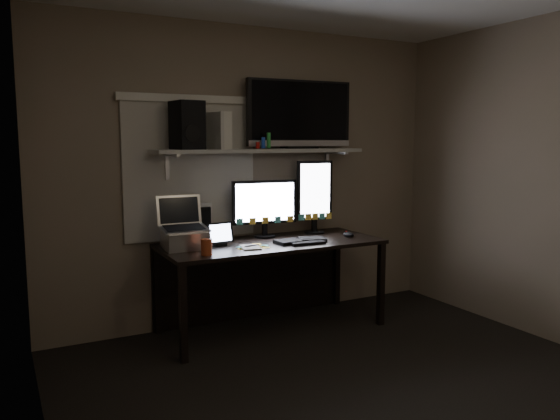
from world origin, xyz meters
TOP-DOWN VIEW (x-y plane):
  - floor at (0.00, 0.00)m, footprint 3.60×3.60m
  - back_wall at (0.00, 1.80)m, footprint 3.60×0.00m
  - left_wall at (-1.80, 0.00)m, footprint 0.00×3.60m
  - window_blinds at (-0.55, 1.79)m, footprint 1.10×0.02m
  - desk at (0.00, 1.55)m, footprint 1.80×0.75m
  - wall_shelf at (0.00, 1.62)m, footprint 1.80×0.35m
  - monitor_landscape at (0.05, 1.65)m, footprint 0.57×0.12m
  - monitor_portrait at (0.53, 1.63)m, footprint 0.33×0.11m
  - keyboard at (0.21, 1.31)m, footprint 0.45×0.20m
  - mouse at (0.69, 1.33)m, footprint 0.08×0.12m
  - notepad at (-0.26, 1.27)m, footprint 0.18×0.22m
  - tablet at (-0.43, 1.46)m, footprint 0.22×0.11m
  - file_sorter at (-0.54, 1.74)m, footprint 0.26×0.15m
  - laptop at (-0.72, 1.48)m, footprint 0.35×0.29m
  - cup at (-0.64, 1.19)m, footprint 0.08×0.08m
  - sticky_notes at (-0.20, 1.33)m, footprint 0.30×0.24m
  - tv at (0.39, 1.66)m, footprint 0.97×0.21m
  - game_console at (-0.36, 1.63)m, footprint 0.13×0.26m
  - speaker at (-0.64, 1.60)m, footprint 0.23×0.27m
  - bottles at (-0.00, 1.57)m, footprint 0.20×0.05m

SIDE VIEW (x-z plane):
  - floor at x=0.00m, z-range 0.00..0.00m
  - desk at x=0.00m, z-range 0.19..0.92m
  - sticky_notes at x=-0.20m, z-range 0.73..0.73m
  - notepad at x=-0.26m, z-range 0.73..0.74m
  - keyboard at x=0.21m, z-range 0.73..0.76m
  - mouse at x=0.69m, z-range 0.73..0.77m
  - cup at x=-0.64m, z-range 0.73..0.85m
  - tablet at x=-0.43m, z-range 0.73..0.92m
  - file_sorter at x=-0.54m, z-range 0.73..1.03m
  - laptop at x=-0.72m, z-range 0.73..1.12m
  - monitor_landscape at x=0.05m, z-range 0.73..1.23m
  - monitor_portrait at x=0.53m, z-range 0.73..1.39m
  - back_wall at x=0.00m, z-range -0.55..3.05m
  - left_wall at x=-1.80m, z-range -0.55..3.05m
  - window_blinds at x=-0.55m, z-range 0.75..1.85m
  - wall_shelf at x=0.00m, z-range 1.45..1.48m
  - bottles at x=0.00m, z-range 1.48..1.61m
  - game_console at x=-0.36m, z-range 1.48..1.77m
  - speaker at x=-0.64m, z-range 1.48..1.85m
  - tv at x=0.39m, z-range 1.48..2.06m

